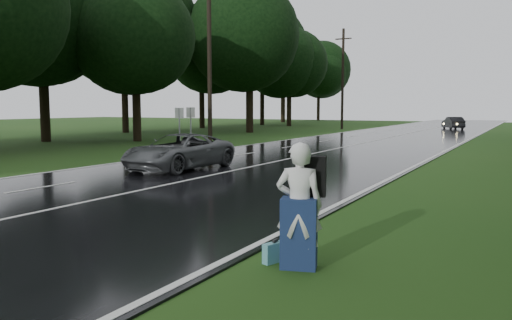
# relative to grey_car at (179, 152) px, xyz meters

# --- Properties ---
(ground) EXTENTS (160.00, 160.00, 0.00)m
(ground) POSITION_rel_grey_car_xyz_m (2.09, -7.61, -0.73)
(ground) COLOR #214213
(ground) RESTS_ON ground
(road) EXTENTS (12.00, 140.00, 0.04)m
(road) POSITION_rel_grey_car_xyz_m (2.09, 12.39, -0.71)
(road) COLOR black
(road) RESTS_ON ground
(lane_center) EXTENTS (0.12, 140.00, 0.01)m
(lane_center) POSITION_rel_grey_car_xyz_m (2.09, 12.39, -0.69)
(lane_center) COLOR silver
(lane_center) RESTS_ON road
(grey_car) EXTENTS (2.46, 5.05, 1.38)m
(grey_car) POSITION_rel_grey_car_xyz_m (0.00, 0.00, 0.00)
(grey_car) COLOR #4D5052
(grey_car) RESTS_ON road
(far_car) EXTENTS (2.93, 4.23, 1.32)m
(far_car) POSITION_rel_grey_car_xyz_m (4.38, 42.72, -0.03)
(far_car) COLOR black
(far_car) RESTS_ON road
(hitchhiker) EXTENTS (0.82, 0.78, 1.95)m
(hitchhiker) POSITION_rel_grey_car_xyz_m (9.03, -8.77, 0.17)
(hitchhiker) COLOR silver
(hitchhiker) RESTS_ON ground
(suitcase) EXTENTS (0.28, 0.47, 0.32)m
(suitcase) POSITION_rel_grey_car_xyz_m (8.57, -8.71, -0.57)
(suitcase) COLOR teal
(suitcase) RESTS_ON ground
(utility_pole_mid) EXTENTS (1.80, 0.28, 10.60)m
(utility_pole_mid) POSITION_rel_grey_car_xyz_m (-6.41, 11.65, -0.73)
(utility_pole_mid) COLOR black
(utility_pole_mid) RESTS_ON ground
(utility_pole_far) EXTENTS (1.80, 0.28, 10.84)m
(utility_pole_far) POSITION_rel_grey_car_xyz_m (-6.41, 37.45, -0.73)
(utility_pole_far) COLOR black
(utility_pole_far) RESTS_ON ground
(road_sign_a) EXTENTS (0.58, 0.10, 2.41)m
(road_sign_a) POSITION_rel_grey_car_xyz_m (-5.11, 6.71, -0.73)
(road_sign_a) COLOR white
(road_sign_a) RESTS_ON ground
(road_sign_b) EXTENTS (0.58, 0.10, 2.43)m
(road_sign_b) POSITION_rel_grey_car_xyz_m (-5.11, 7.76, -0.73)
(road_sign_b) COLOR white
(road_sign_b) RESTS_ON ground
(tree_left_d) EXTENTS (8.21, 8.21, 12.83)m
(tree_left_d) POSITION_rel_grey_car_xyz_m (-12.77, 11.79, -0.73)
(tree_left_d) COLOR black
(tree_left_d) RESTS_ON ground
(tree_left_e) EXTENTS (9.89, 9.89, 15.45)m
(tree_left_e) POSITION_rel_grey_car_xyz_m (-11.82, 26.42, -0.73)
(tree_left_e) COLOR black
(tree_left_e) RESTS_ON ground
(tree_left_f) EXTENTS (8.96, 8.96, 14.00)m
(tree_left_f) POSITION_rel_grey_car_xyz_m (-15.24, 42.60, -0.73)
(tree_left_f) COLOR black
(tree_left_f) RESTS_ON ground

